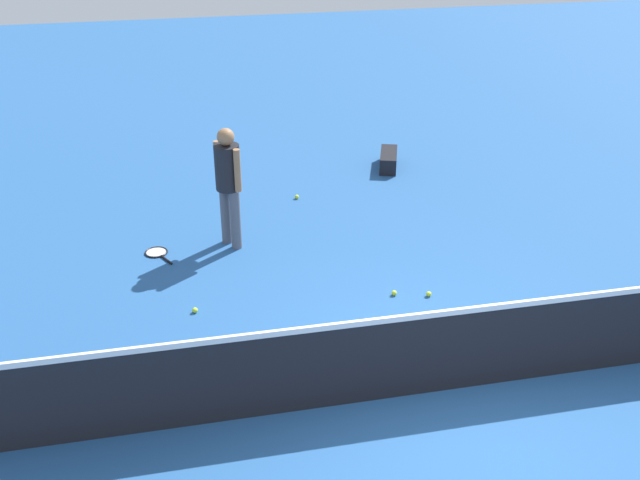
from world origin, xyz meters
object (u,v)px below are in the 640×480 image
Objects in this scene: player_near_side at (228,178)px; tennis_ball_midcourt at (394,293)px; tennis_ball_by_net at (297,197)px; tennis_ball_baseline at (429,294)px; equipment_bag at (389,159)px; tennis_ball_stray_left at (227,199)px; tennis_ball_stray_right at (502,323)px; tennis_ball_near_player at (195,310)px; tennis_racket_near_player at (157,253)px.

tennis_ball_midcourt is at bearing 136.21° from player_near_side.
tennis_ball_by_net is 3.37m from tennis_ball_baseline.
equipment_bag is (-1.80, -1.00, 0.11)m from tennis_ball_by_net.
tennis_ball_stray_right is at bearing 123.90° from tennis_ball_stray_left.
tennis_ball_by_net is 3.16m from tennis_ball_midcourt.
tennis_ball_near_player is 3.46m from tennis_ball_by_net.
tennis_ball_stray_left reaches higher than tennis_racket_near_player.
tennis_ball_by_net is 1.00× the size of tennis_ball_baseline.
tennis_ball_midcourt is 1.00× the size of tennis_ball_baseline.
tennis_ball_stray_left is (2.16, -3.35, 0.00)m from tennis_ball_baseline.
tennis_ball_stray_right is 0.08× the size of equipment_bag.
tennis_ball_near_player is at bearing -2.73° from tennis_ball_midcourt.
tennis_ball_midcourt is (-1.82, 1.75, -0.98)m from player_near_side.
tennis_ball_by_net is 1.00× the size of tennis_ball_stray_right.
player_near_side reaches higher than tennis_ball_stray_left.
tennis_ball_stray_right is at bearing 112.97° from tennis_ball_by_net.
player_near_side is 25.76× the size of tennis_ball_baseline.
tennis_ball_baseline is 1.00× the size of tennis_ball_stray_left.
equipment_bag is (-2.90, -0.85, 0.11)m from tennis_ball_stray_left.
player_near_side is at bearing -43.79° from tennis_ball_midcourt.
tennis_ball_stray_left and tennis_ball_stray_right have the same top height.
tennis_racket_near_player is 9.03× the size of tennis_ball_stray_left.
tennis_ball_baseline is (-1.07, 3.20, 0.00)m from tennis_ball_by_net.
tennis_ball_stray_right is (-0.62, 0.78, 0.00)m from tennis_ball_baseline.
tennis_ball_stray_right reaches higher than tennis_racket_near_player.
equipment_bag is at bearing -149.04° from tennis_racket_near_player.
player_near_side reaches higher than equipment_bag.
tennis_ball_baseline is 0.08× the size of equipment_bag.
tennis_ball_by_net is at bearing 171.78° from tennis_ball_stray_left.
tennis_ball_near_player is at bearing 59.19° from tennis_ball_by_net.
tennis_ball_by_net is at bearing -77.92° from tennis_ball_midcourt.
tennis_ball_baseline and tennis_ball_stray_left have the same top height.
tennis_ball_stray_left is at bearing -92.57° from player_near_side.
tennis_ball_by_net is (-1.77, -2.97, 0.00)m from tennis_ball_near_player.
tennis_ball_stray_right is (-2.78, 4.14, 0.00)m from tennis_ball_stray_left.
tennis_ball_midcourt is at bearing 177.27° from tennis_ball_near_player.
tennis_ball_midcourt is 1.00× the size of tennis_ball_stray_right.
tennis_ball_near_player is 5.35m from equipment_bag.
equipment_bag reaches higher than tennis_ball_stray_right.
equipment_bag reaches higher than tennis_ball_baseline.
tennis_ball_baseline is at bearing 164.95° from tennis_ball_midcourt.
tennis_ball_midcourt is (-2.85, 1.70, 0.02)m from tennis_racket_near_player.
tennis_ball_baseline is at bearing -51.84° from tennis_ball_stray_right.
tennis_ball_near_player is 1.00× the size of tennis_ball_stray_left.
tennis_ball_stray_right is at bearing 146.26° from tennis_racket_near_player.
equipment_bag is at bearing -99.89° from tennis_ball_baseline.
player_near_side is 4.00m from tennis_ball_stray_right.
player_near_side is 2.02m from tennis_ball_by_net.
tennis_racket_near_player is at bearing 54.70° from tennis_ball_stray_left.
tennis_ball_baseline is at bearing 151.03° from tennis_racket_near_player.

